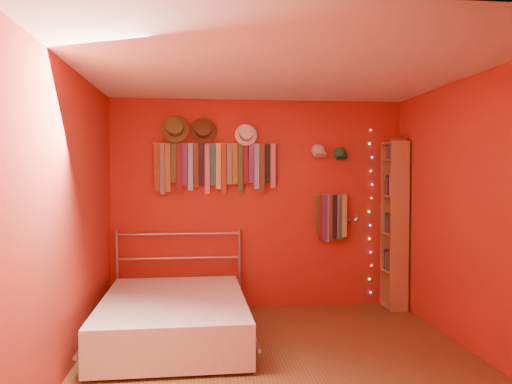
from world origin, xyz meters
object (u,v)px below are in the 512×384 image
object	(u,v)px
tie_rack	(215,165)
bed	(174,317)
reading_lamp	(355,220)
bookshelf	(398,224)

from	to	relation	value
tie_rack	bed	world-z (taller)	tie_rack
reading_lamp	bookshelf	world-z (taller)	bookshelf
tie_rack	bed	xyz separation A→B (m)	(-0.42, -1.04, -1.49)
reading_lamp	bed	distance (m)	2.40
reading_lamp	bookshelf	xyz separation A→B (m)	(0.54, 0.02, -0.06)
bookshelf	bed	world-z (taller)	bookshelf
tie_rack	bookshelf	world-z (taller)	bookshelf
tie_rack	bookshelf	xyz separation A→B (m)	(2.18, -0.16, -0.70)
reading_lamp	bookshelf	size ratio (longest dim) A/B	0.16
reading_lamp	bed	world-z (taller)	reading_lamp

